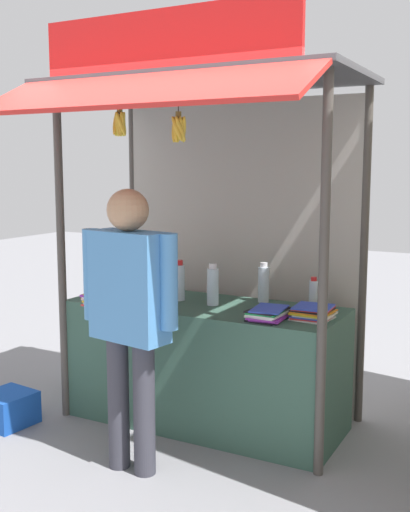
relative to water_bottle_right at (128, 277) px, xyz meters
name	(u,v)px	position (x,y,z in m)	size (l,w,h in m)	color
ground_plane	(205,421)	(0.75, -0.11, -1.00)	(20.00, 20.00, 0.00)	gray
stall_counter	(205,364)	(0.75, -0.11, -0.56)	(1.97, 0.76, 0.88)	#385B4C
stall_structure	(215,187)	(0.75, 0.04, 0.71)	(2.17, 1.66, 2.80)	#4C4742
water_bottle_right	(128,277)	(0.00, 0.00, 0.00)	(0.07, 0.07, 0.26)	silver
water_bottle_back_left	(264,284)	(1.08, 0.16, 0.02)	(0.08, 0.08, 0.29)	silver
water_bottle_back_right	(213,286)	(0.81, -0.10, 0.02)	(0.08, 0.08, 0.30)	silver
water_bottle_rear_center	(179,282)	(0.51, -0.08, 0.02)	(0.08, 0.08, 0.30)	silver
water_bottle_front_left	(313,294)	(1.47, 0.13, -0.02)	(0.06, 0.06, 0.22)	silver
magazine_stack_center	(268,314)	(1.32, -0.31, -0.08)	(0.24, 0.31, 0.08)	black
magazine_stack_far_left	(313,312)	(1.57, -0.17, -0.08)	(0.27, 0.27, 0.09)	white
magazine_stack_mid_left	(147,294)	(0.27, -0.15, -0.08)	(0.22, 0.30, 0.07)	yellow
magazine_stack_mid_right	(106,298)	(0.11, -0.43, -0.08)	(0.25, 0.31, 0.08)	red
banana_bunch_leftmost	(120,123)	(0.38, -0.59, 1.13)	(0.11, 0.10, 0.27)	#332D23
banana_bunch_inner_left	(179,129)	(0.82, -0.59, 1.09)	(0.11, 0.12, 0.31)	#332D23
vendor_person	(129,305)	(0.70, -0.98, 0.04)	(0.66, 0.29, 1.73)	#383842
plastic_crate	(8,408)	(-0.49, -0.83, -0.88)	(0.33, 0.33, 0.23)	#194CB2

